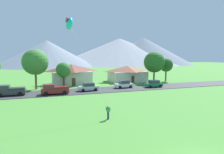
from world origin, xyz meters
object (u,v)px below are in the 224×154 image
tree_near_left (63,70)px  parked_car_green_west_end (154,84)px  tree_near_right (35,62)px  parked_car_silver_mid_west (88,87)px  tree_right_of_center (166,65)px  pickup_truck_maroon_east_side (54,89)px  house_left_center (71,74)px  pickup_truck_charcoal_west_side (10,90)px  kite_flyer_with_kite (71,26)px  tree_center (154,62)px  house_leftmost (127,73)px  parked_car_white_east_end (124,84)px

tree_near_left → parked_car_green_west_end: (20.14, -8.48, -3.27)m
tree_near_right → parked_car_silver_mid_west: size_ratio=2.12×
tree_right_of_center → pickup_truck_maroon_east_side: (-32.68, -10.27, -3.78)m
house_left_center → pickup_truck_charcoal_west_side: house_left_center is taller
tree_right_of_center → kite_flyer_with_kite: bearing=-142.0°
tree_near_left → tree_near_right: (-6.30, -1.78, 1.98)m
tree_center → pickup_truck_maroon_east_side: bearing=-162.0°
house_left_center → tree_near_right: bearing=-145.7°
house_leftmost → kite_flyer_with_kite: (-20.39, -28.30, 8.69)m
house_left_center → parked_car_green_west_end: bearing=-35.7°
house_leftmost → parked_car_white_east_end: house_leftmost is taller
house_left_center → parked_car_white_east_end: size_ratio=2.50×
parked_car_white_east_end → pickup_truck_charcoal_west_side: (-23.83, -1.35, 0.19)m
tree_near_right → pickup_truck_charcoal_west_side: tree_near_right is taller
house_left_center → kite_flyer_with_kite: kite_flyer_with_kite is taller
tree_right_of_center → parked_car_silver_mid_west: size_ratio=1.62×
tree_near_right → parked_car_green_west_end: size_ratio=2.13×
parked_car_silver_mid_west → parked_car_green_west_end: bearing=-1.3°
tree_right_of_center → pickup_truck_charcoal_west_side: tree_right_of_center is taller
house_leftmost → tree_near_right: tree_near_right is taller
tree_right_of_center → house_leftmost: bearing=160.7°
tree_center → parked_car_white_east_end: bearing=-152.3°
tree_near_left → parked_car_white_east_end: size_ratio=1.40×
tree_near_left → kite_flyer_with_kite: 24.94m
parked_car_white_east_end → pickup_truck_charcoal_west_side: size_ratio=0.82×
tree_center → tree_right_of_center: 5.09m
tree_near_left → parked_car_silver_mid_west: 9.75m
house_leftmost → tree_near_right: size_ratio=1.20×
pickup_truck_charcoal_west_side → pickup_truck_maroon_east_side: 8.09m
tree_center → tree_right_of_center: bearing=14.4°
pickup_truck_maroon_east_side → tree_right_of_center: bearing=17.4°
tree_center → parked_car_silver_mid_west: (-20.73, -7.43, -4.92)m
parked_car_green_west_end → pickup_truck_charcoal_west_side: pickup_truck_charcoal_west_side is taller
pickup_truck_charcoal_west_side → pickup_truck_maroon_east_side: same height
pickup_truck_charcoal_west_side → tree_near_left: bearing=37.7°
house_left_center → tree_right_of_center: (27.38, -3.66, 2.08)m
house_leftmost → kite_flyer_with_kite: size_ratio=0.88×
house_leftmost → pickup_truck_maroon_east_side: house_leftmost is taller
parked_car_white_east_end → kite_flyer_with_kite: size_ratio=0.35×
house_leftmost → kite_flyer_with_kite: 35.95m
house_left_center → pickup_truck_maroon_east_side: 14.99m
tree_near_left → tree_right_of_center: (29.88, 0.56, 0.69)m
tree_center → pickup_truck_charcoal_west_side: size_ratio=1.67×
kite_flyer_with_kite → tree_near_left: bearing=86.6°
tree_center → tree_near_right: tree_near_right is taller
kite_flyer_with_kite → pickup_truck_charcoal_west_side: bearing=121.0°
parked_car_silver_mid_west → pickup_truck_charcoal_west_side: pickup_truck_charcoal_west_side is taller
tree_near_left → pickup_truck_charcoal_west_side: (-10.78, -8.33, -3.08)m
house_leftmost → parked_car_white_east_end: 12.91m
parked_car_green_west_end → kite_flyer_with_kite: (-21.57, -15.43, 10.24)m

